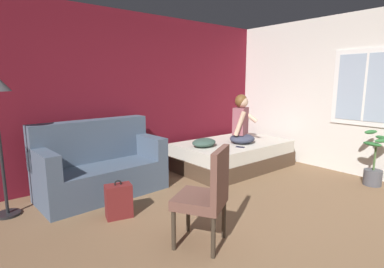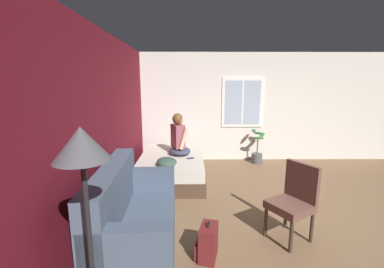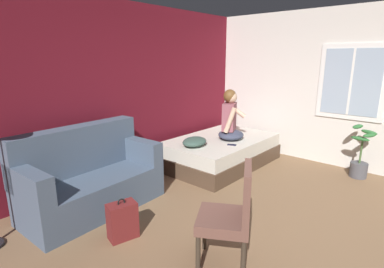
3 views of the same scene
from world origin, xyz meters
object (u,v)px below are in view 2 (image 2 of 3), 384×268
(floor_lamp, at_px, (83,168))
(potted_plant, at_px, (257,151))
(throw_pillow, at_px, (167,162))
(cell_phone, at_px, (190,158))
(bed, at_px, (172,167))
(couch, at_px, (133,220))
(side_chair, at_px, (294,199))
(backpack, at_px, (208,243))
(person_seated, at_px, (179,138))

(floor_lamp, bearing_deg, potted_plant, -27.45)
(throw_pillow, relative_size, cell_phone, 3.33)
(bed, xyz_separation_m, throw_pillow, (-0.67, 0.05, 0.31))
(floor_lamp, bearing_deg, bed, -4.99)
(throw_pillow, bearing_deg, bed, -3.91)
(potted_plant, bearing_deg, couch, 145.32)
(bed, bearing_deg, side_chair, -142.19)
(couch, xyz_separation_m, potted_plant, (3.38, -2.34, -0.09))
(side_chair, xyz_separation_m, throw_pillow, (1.50, 1.73, 0.02))
(backpack, bearing_deg, throw_pillow, 18.07)
(couch, bearing_deg, potted_plant, -34.68)
(side_chair, relative_size, person_seated, 1.12)
(side_chair, bearing_deg, throw_pillow, 49.07)
(side_chair, height_order, backpack, side_chair)
(bed, relative_size, floor_lamp, 1.23)
(cell_phone, relative_size, potted_plant, 0.17)
(floor_lamp, bearing_deg, person_seated, -7.21)
(person_seated, bearing_deg, cell_phone, -140.40)
(side_chair, relative_size, cell_phone, 6.81)
(bed, xyz_separation_m, cell_phone, (-0.23, -0.39, 0.25))
(floor_lamp, bearing_deg, side_chair, -54.72)
(throw_pillow, xyz_separation_m, potted_plant, (1.63, -2.09, -0.25))
(person_seated, bearing_deg, potted_plant, -64.64)
(side_chair, bearing_deg, bed, 37.81)
(couch, height_order, floor_lamp, floor_lamp)
(couch, bearing_deg, side_chair, -82.81)
(person_seated, relative_size, potted_plant, 1.03)
(bed, xyz_separation_m, floor_lamp, (-3.58, 0.31, 1.19))
(cell_phone, xyz_separation_m, floor_lamp, (-3.35, 0.70, 0.94))
(bed, relative_size, side_chair, 2.14)
(bed, relative_size, cell_phone, 14.53)
(cell_phone, bearing_deg, person_seated, -164.79)
(potted_plant, bearing_deg, throw_pillow, 127.91)
(throw_pillow, height_order, cell_phone, throw_pillow)
(cell_phone, distance_m, potted_plant, 2.05)
(bed, xyz_separation_m, person_seated, (0.06, -0.15, 0.60))
(side_chair, bearing_deg, floor_lamp, 125.28)
(side_chair, xyz_separation_m, cell_phone, (1.94, 1.30, -0.05))
(throw_pillow, bearing_deg, couch, 172.03)
(throw_pillow, xyz_separation_m, floor_lamp, (-2.91, 0.27, 0.88))
(side_chair, distance_m, throw_pillow, 2.29)
(bed, distance_m, couch, 2.44)
(bed, relative_size, couch, 1.20)
(backpack, relative_size, throw_pillow, 0.95)
(bed, bearing_deg, potted_plant, -64.88)
(backpack, relative_size, floor_lamp, 0.27)
(side_chair, bearing_deg, person_seated, 34.55)
(backpack, xyz_separation_m, cell_phone, (2.33, 0.18, 0.29))
(cell_phone, bearing_deg, side_chair, 9.35)
(bed, xyz_separation_m, couch, (-2.42, 0.29, 0.16))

